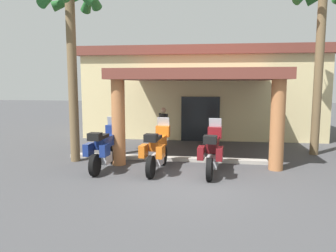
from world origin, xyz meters
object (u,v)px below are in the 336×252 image
object	(u,v)px
motel_building	(202,91)
pedestrian	(163,124)
palm_tree_near_portico	(321,19)
motorcycle_orange	(157,149)
motorcycle_blue	(104,148)
motorcycle_maroon	(212,151)
palm_tree_roadside	(70,20)

from	to	relation	value
motel_building	pedestrian	world-z (taller)	motel_building
pedestrian	palm_tree_near_portico	xyz separation A→B (m)	(5.97, -0.49, 4.09)
motorcycle_orange	motorcycle_blue	bearing A→B (deg)	94.80
motel_building	palm_tree_near_portico	distance (m)	7.13
motorcycle_maroon	palm_tree_near_portico	distance (m)	6.70
motorcycle_maroon	pedestrian	world-z (taller)	pedestrian
palm_tree_roadside	pedestrian	bearing A→B (deg)	48.37
motorcycle_maroon	palm_tree_roadside	distance (m)	6.40
motorcycle_blue	motorcycle_orange	size ratio (longest dim) A/B	1.00
motel_building	motorcycle_blue	bearing A→B (deg)	-109.37
palm_tree_roadside	motorcycle_orange	bearing A→B (deg)	-15.70
motel_building	motorcycle_orange	size ratio (longest dim) A/B	5.54
palm_tree_near_portico	motorcycle_orange	bearing A→B (deg)	-148.47
motel_building	palm_tree_roadside	xyz separation A→B (m)	(-4.05, -7.21, 2.51)
motorcycle_orange	palm_tree_roadside	world-z (taller)	palm_tree_roadside
palm_tree_near_portico	pedestrian	bearing A→B (deg)	175.26
motorcycle_blue	motorcycle_maroon	world-z (taller)	same
motel_building	motorcycle_blue	distance (m)	8.69
motorcycle_blue	pedestrian	distance (m)	4.10
motorcycle_blue	pedestrian	xyz separation A→B (m)	(1.22, 3.91, 0.28)
palm_tree_near_portico	palm_tree_roadside	xyz separation A→B (m)	(-8.62, -2.49, -0.26)
motorcycle_blue	motel_building	bearing A→B (deg)	-16.04
motel_building	motorcycle_maroon	world-z (taller)	motel_building
motorcycle_blue	palm_tree_near_portico	size ratio (longest dim) A/B	0.32
motorcycle_orange	pedestrian	xyz separation A→B (m)	(-0.47, 3.86, 0.28)
motorcycle_maroon	palm_tree_roadside	size ratio (longest dim) A/B	0.35
motel_building	motorcycle_maroon	xyz separation A→B (m)	(0.77, -8.09, -1.60)
motorcycle_blue	motorcycle_maroon	size ratio (longest dim) A/B	1.00
palm_tree_roadside	palm_tree_near_portico	bearing A→B (deg)	16.12
motel_building	motorcycle_maroon	bearing A→B (deg)	-86.12
motel_building	motorcycle_maroon	size ratio (longest dim) A/B	5.54
motorcycle_maroon	palm_tree_near_portico	world-z (taller)	palm_tree_near_portico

